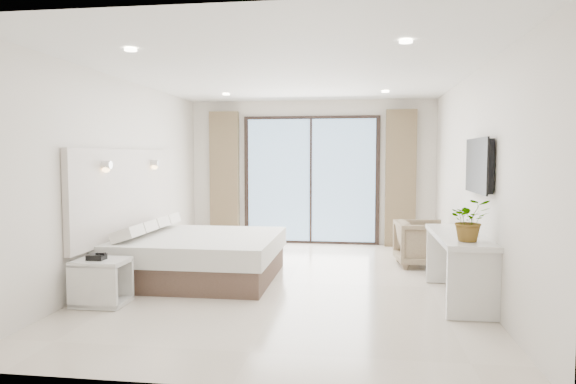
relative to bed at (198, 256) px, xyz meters
name	(u,v)px	position (x,y,z in m)	size (l,w,h in m)	color
ground	(289,282)	(1.26, -0.07, -0.31)	(6.20, 6.20, 0.00)	beige
room_shell	(282,161)	(1.06, 0.68, 1.27)	(4.62, 6.22, 2.72)	silver
bed	(198,256)	(0.00, 0.00, 0.00)	(2.10, 2.00, 0.73)	brown
nightstand	(101,282)	(-0.68, -1.36, -0.05)	(0.56, 0.46, 0.51)	silver
phone	(97,257)	(-0.71, -1.38, 0.24)	(0.19, 0.14, 0.06)	black
console_desk	(459,251)	(3.30, -0.61, 0.26)	(0.54, 1.72, 0.77)	silver
plant	(469,225)	(3.30, -1.14, 0.64)	(0.40, 0.45, 0.35)	#33662D
armchair	(422,241)	(3.11, 1.22, 0.07)	(0.73, 0.69, 0.76)	#827655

